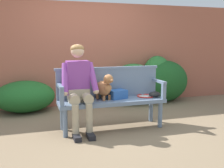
% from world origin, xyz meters
% --- Properties ---
extents(ground_plane, '(40.00, 40.00, 0.00)m').
position_xyz_m(ground_plane, '(0.00, 0.00, 0.00)').
color(ground_plane, '#7A664C').
extents(brick_garden_fence, '(8.00, 0.30, 2.21)m').
position_xyz_m(brick_garden_fence, '(0.00, 1.90, 1.10)').
color(brick_garden_fence, '#9E5642').
rests_on(brick_garden_fence, ground).
extents(hedge_bush_mid_left, '(0.75, 0.58, 1.06)m').
position_xyz_m(hedge_bush_mid_left, '(1.58, 1.57, 0.53)').
color(hedge_bush_mid_left, '#286B2D').
rests_on(hedge_bush_mid_left, ground).
extents(hedge_bush_mid_right, '(1.17, 0.93, 0.62)m').
position_xyz_m(hedge_bush_mid_right, '(-1.34, 1.48, 0.31)').
color(hedge_bush_mid_right, '#1E5B23').
rests_on(hedge_bush_mid_right, ground).
extents(hedge_bush_far_left, '(1.07, 0.85, 0.90)m').
position_xyz_m(hedge_bush_far_left, '(0.97, 1.50, 0.45)').
color(hedge_bush_far_left, '#286B2D').
rests_on(hedge_bush_far_left, ground).
extents(hedge_bush_far_right, '(1.12, 0.75, 0.95)m').
position_xyz_m(hedge_bush_far_right, '(1.74, 1.49, 0.48)').
color(hedge_bush_far_right, '#194C1E').
rests_on(hedge_bush_far_right, ground).
extents(garden_bench, '(1.69, 0.46, 0.47)m').
position_xyz_m(garden_bench, '(0.00, 0.00, 0.41)').
color(garden_bench, slate).
rests_on(garden_bench, ground).
extents(bench_backrest, '(1.73, 0.06, 0.50)m').
position_xyz_m(bench_backrest, '(0.00, 0.20, 0.73)').
color(bench_backrest, slate).
rests_on(bench_backrest, garden_bench).
extents(bench_armrest_left_end, '(0.06, 0.46, 0.28)m').
position_xyz_m(bench_armrest_left_end, '(-0.81, -0.08, 0.67)').
color(bench_armrest_left_end, slate).
rests_on(bench_armrest_left_end, garden_bench).
extents(bench_armrest_right_end, '(0.06, 0.46, 0.28)m').
position_xyz_m(bench_armrest_right_end, '(0.81, -0.08, 0.67)').
color(bench_armrest_right_end, slate).
rests_on(bench_armrest_right_end, garden_bench).
extents(person_seated, '(0.56, 0.63, 1.34)m').
position_xyz_m(person_seated, '(-0.53, -0.01, 0.74)').
color(person_seated, black).
rests_on(person_seated, ground).
extents(dog_on_bench, '(0.29, 0.41, 0.41)m').
position_xyz_m(dog_on_bench, '(-0.11, 0.02, 0.68)').
color(dog_on_bench, '#AD7042').
rests_on(dog_on_bench, garden_bench).
extents(tennis_racket, '(0.34, 0.58, 0.03)m').
position_xyz_m(tennis_racket, '(0.60, 0.08, 0.48)').
color(tennis_racket, red).
rests_on(tennis_racket, garden_bench).
extents(baseball_glove, '(0.27, 0.25, 0.09)m').
position_xyz_m(baseball_glove, '(0.73, -0.02, 0.52)').
color(baseball_glove, black).
rests_on(baseball_glove, garden_bench).
extents(sports_bag, '(0.33, 0.27, 0.14)m').
position_xyz_m(sports_bag, '(0.11, 0.05, 0.54)').
color(sports_bag, '#2856A3').
rests_on(sports_bag, garden_bench).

